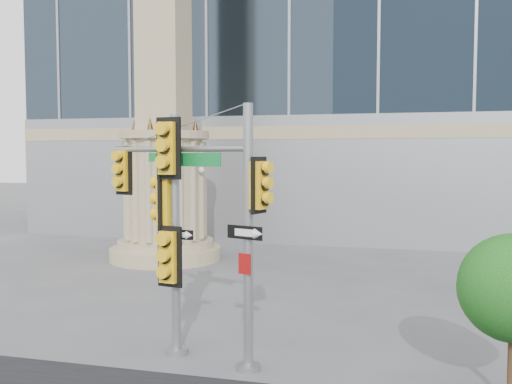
# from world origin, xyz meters

# --- Properties ---
(ground) EXTENTS (120.00, 120.00, 0.00)m
(ground) POSITION_xyz_m (0.00, 0.00, 0.00)
(ground) COLOR #545456
(ground) RESTS_ON ground
(monument) EXTENTS (4.40, 4.40, 16.60)m
(monument) POSITION_xyz_m (-6.00, 9.00, 5.52)
(monument) COLOR tan
(monument) RESTS_ON ground
(main_signal_pole) EXTENTS (3.87, 1.61, 5.17)m
(main_signal_pole) POSITION_xyz_m (-0.56, -1.15, 3.20)
(main_signal_pole) COLOR slate
(main_signal_pole) RESTS_ON ground
(secondary_signal_pole) EXTENTS (0.87, 0.74, 5.03)m
(secondary_signal_pole) POSITION_xyz_m (-1.45, -1.08, 2.95)
(secondary_signal_pole) COLOR slate
(secondary_signal_pole) RESTS_ON ground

